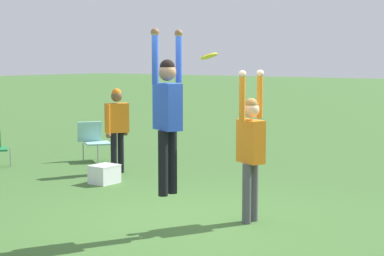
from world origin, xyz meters
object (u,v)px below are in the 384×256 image
(person_defending, at_px, (251,143))
(frisbee, at_px, (209,56))
(camping_chair_3, at_px, (94,139))
(person_jumping, at_px, (167,108))
(cooler_box, at_px, (104,174))
(person_spectator_near, at_px, (117,123))

(person_defending, xyz_separation_m, frisbee, (-0.55, 0.30, 1.15))
(person_defending, relative_size, camping_chair_3, 2.43)
(person_defending, height_order, frisbee, frisbee)
(person_jumping, distance_m, person_defending, 1.37)
(person_defending, relative_size, frisbee, 9.09)
(camping_chair_3, bearing_deg, cooler_box, 84.05)
(person_defending, distance_m, frisbee, 1.31)
(person_jumping, distance_m, person_spectator_near, 4.52)
(person_defending, bearing_deg, person_spectator_near, -179.61)
(frisbee, xyz_separation_m, cooler_box, (1.34, 3.18, -2.07))
(person_spectator_near, bearing_deg, cooler_box, -119.39)
(person_spectator_near, distance_m, cooler_box, 1.29)
(person_defending, relative_size, cooler_box, 4.39)
(frisbee, relative_size, camping_chair_3, 0.27)
(person_jumping, bearing_deg, camping_chair_3, -13.48)
(person_spectator_near, xyz_separation_m, cooler_box, (-0.87, -0.49, -0.81))
(person_defending, height_order, cooler_box, person_defending)
(cooler_box, bearing_deg, frisbee, -112.89)
(person_jumping, height_order, cooler_box, person_jumping)
(person_jumping, relative_size, cooler_box, 4.37)
(frisbee, relative_size, person_spectator_near, 0.14)
(camping_chair_3, height_order, person_spectator_near, person_spectator_near)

